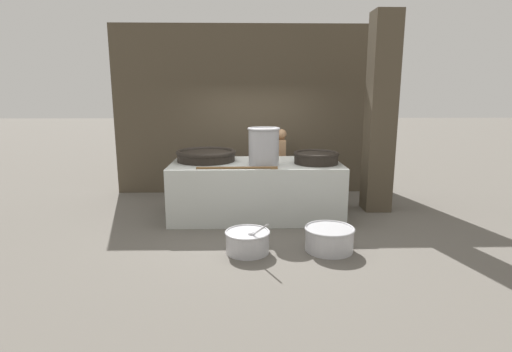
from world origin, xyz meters
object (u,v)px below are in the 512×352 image
object	(u,v)px
prep_bowl_meat	(329,238)
stock_pot	(264,146)
giant_wok_near	(206,155)
giant_wok_far	(316,157)
cook	(281,162)
prep_bowl_vegetables	(248,241)

from	to	relation	value
prep_bowl_meat	stock_pot	bearing A→B (deg)	122.18
giant_wok_near	giant_wok_far	bearing A→B (deg)	-9.17
cook	prep_bowl_vegetables	distance (m)	3.17
prep_bowl_vegetables	giant_wok_far	bearing A→B (deg)	52.35
stock_pot	prep_bowl_meat	bearing A→B (deg)	-57.82
giant_wok_far	stock_pot	world-z (taller)	stock_pot
prep_bowl_vegetables	giant_wok_near	bearing A→B (deg)	111.46
giant_wok_near	giant_wok_far	size ratio (longest dim) A/B	1.37
stock_pot	giant_wok_far	bearing A→B (deg)	8.23
giant_wok_near	prep_bowl_meat	xyz separation A→B (m)	(1.98, -1.91, -0.95)
stock_pot	prep_bowl_vegetables	bearing A→B (deg)	-101.30
prep_bowl_meat	giant_wok_near	bearing A→B (deg)	135.96
giant_wok_near	prep_bowl_meat	bearing A→B (deg)	-44.04
giant_wok_far	stock_pot	bearing A→B (deg)	-171.77
stock_pot	prep_bowl_vegetables	world-z (taller)	stock_pot
stock_pot	prep_bowl_vegetables	size ratio (longest dim) A/B	0.84
giant_wok_far	stock_pot	xyz separation A→B (m)	(-0.96, -0.14, 0.23)
stock_pot	prep_bowl_meat	xyz separation A→B (m)	(0.91, -1.45, -1.18)
prep_bowl_meat	prep_bowl_vegetables	bearing A→B (deg)	-177.86
cook	prep_bowl_meat	xyz separation A→B (m)	(0.47, -2.97, -0.63)
giant_wok_far	stock_pot	size ratio (longest dim) A/B	1.24
prep_bowl_vegetables	cook	bearing A→B (deg)	76.21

